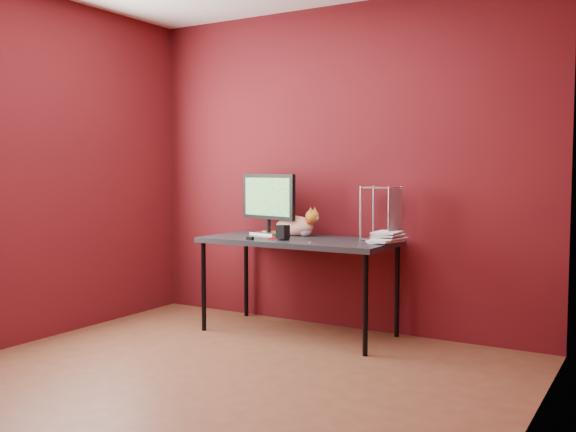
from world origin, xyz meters
The scene contains 11 objects.
room centered at (0.00, 0.00, 1.45)m, with size 3.52×3.52×2.61m.
desk centered at (-0.15, 1.37, 0.70)m, with size 1.50×0.70×0.75m.
monitor centered at (-0.51, 1.50, 1.03)m, with size 0.57×0.24×0.50m.
cat centered at (-0.28, 1.55, 0.83)m, with size 0.52×0.23×0.24m.
skull_mug centered at (-0.26, 1.32, 0.79)m, with size 0.09×0.09×0.08m.
speaker centered at (-0.19, 1.21, 0.80)m, with size 0.10×0.10×0.12m.
book_stack centered at (0.48, 1.45, 1.23)m, with size 0.24×0.28×0.97m.
wire_rack centered at (0.45, 1.56, 0.96)m, with size 0.26×0.22×0.41m.
pocket_knife centered at (-0.28, 1.20, 0.76)m, with size 0.07×0.02×0.01m, color #A20C11.
black_gadget centered at (-0.41, 1.08, 0.76)m, with size 0.05×0.03×0.03m, color black.
washer centered at (0.08, 1.17, 0.75)m, with size 0.04×0.04×0.00m, color #B0AFB4.
Camera 1 is at (2.30, -2.94, 1.27)m, focal length 40.00 mm.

